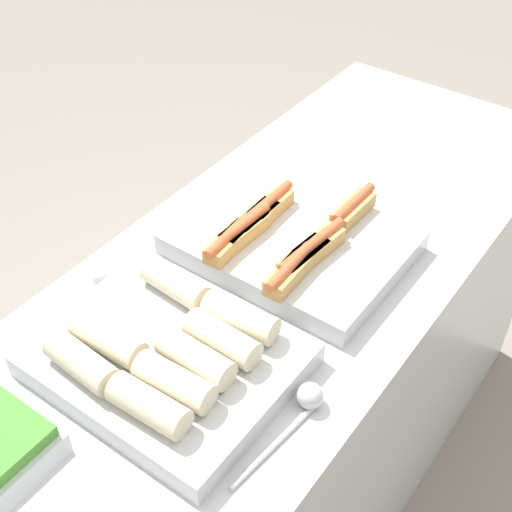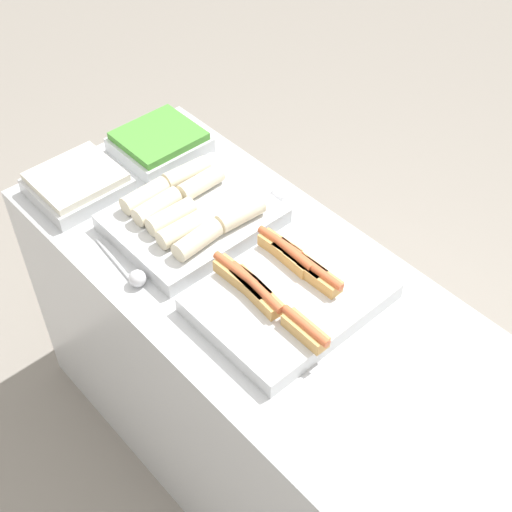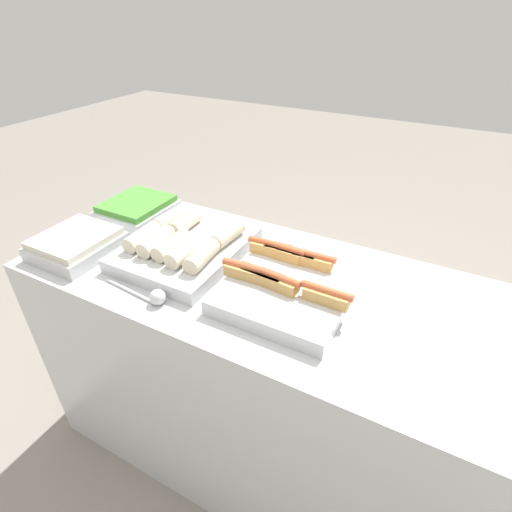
% 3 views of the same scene
% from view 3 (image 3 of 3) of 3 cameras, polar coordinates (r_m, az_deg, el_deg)
% --- Properties ---
extents(ground_plane, '(12.00, 12.00, 0.00)m').
position_cam_3_polar(ground_plane, '(1.96, 3.22, -26.21)').
color(ground_plane, gray).
extents(counter, '(1.81, 0.69, 0.92)m').
position_cam_3_polar(counter, '(1.58, 3.75, -17.67)').
color(counter, silver).
rests_on(counter, ground_plane).
extents(tray_hotdogs, '(0.40, 0.48, 0.10)m').
position_cam_3_polar(tray_hotdogs, '(1.24, 5.17, -3.25)').
color(tray_hotdogs, silver).
rests_on(tray_hotdogs, counter).
extents(tray_wraps, '(0.37, 0.45, 0.11)m').
position_cam_3_polar(tray_wraps, '(1.40, -10.16, 1.47)').
color(tray_wraps, silver).
rests_on(tray_wraps, counter).
extents(tray_side_front, '(0.24, 0.27, 0.07)m').
position_cam_3_polar(tray_side_front, '(1.54, -24.26, 1.56)').
color(tray_side_front, silver).
rests_on(tray_side_front, counter).
extents(tray_side_back, '(0.24, 0.27, 0.07)m').
position_cam_3_polar(tray_side_back, '(1.71, -16.56, 6.41)').
color(tray_side_back, silver).
rests_on(tray_side_back, counter).
extents(serving_spoon_near, '(0.24, 0.05, 0.05)m').
position_cam_3_polar(serving_spoon_near, '(1.22, -14.48, -5.58)').
color(serving_spoon_near, silver).
rests_on(serving_spoon_near, counter).
extents(serving_spoon_far, '(0.25, 0.05, 0.05)m').
position_cam_3_polar(serving_spoon_far, '(1.56, -2.22, 4.63)').
color(serving_spoon_far, silver).
rests_on(serving_spoon_far, counter).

